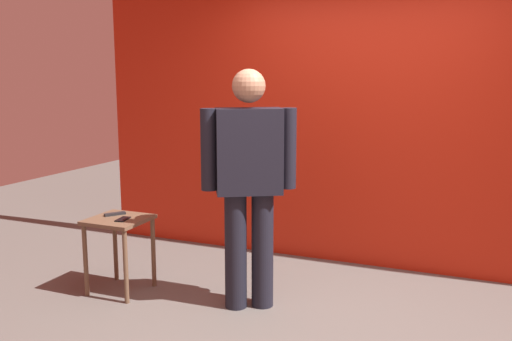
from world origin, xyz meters
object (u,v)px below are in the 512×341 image
cell_phone (123,219)px  standing_person (249,177)px  side_table (119,232)px  tv_remote (115,214)px

cell_phone → standing_person: bearing=0.7°
standing_person → side_table: bearing=-173.1°
side_table → cell_phone: bearing=-27.3°
standing_person → cell_phone: 1.09m
tv_remote → cell_phone: bearing=2.0°
standing_person → side_table: 1.19m
side_table → standing_person: bearing=6.9°
standing_person → tv_remote: size_ratio=10.39×
side_table → tv_remote: 0.16m
side_table → cell_phone: (0.07, -0.03, 0.12)m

